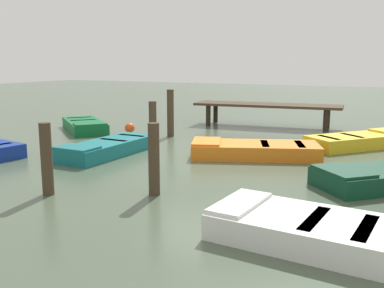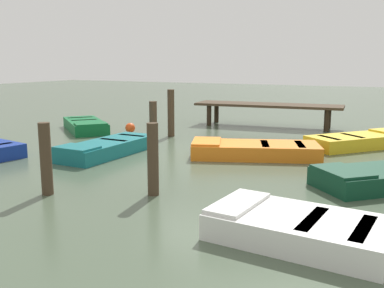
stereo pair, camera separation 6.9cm
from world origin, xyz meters
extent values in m
plane|color=#475642|center=(0.00, 0.00, 0.00)|extent=(80.00, 80.00, 0.00)
cube|color=#423323|center=(0.19, 6.65, 0.90)|extent=(6.13, 2.07, 0.10)
cylinder|color=#2E2318|center=(2.53, 7.40, 0.42)|extent=(0.20, 0.20, 0.85)
cylinder|color=#2E2318|center=(2.64, 6.37, 0.42)|extent=(0.20, 0.20, 0.85)
cylinder|color=#2E2318|center=(-2.25, 6.92, 0.42)|extent=(0.20, 0.20, 0.85)
cylinder|color=#2E2318|center=(-2.15, 5.89, 0.42)|extent=(0.20, 0.20, 0.85)
cube|color=silver|center=(4.19, -4.74, 0.20)|extent=(2.72, 1.71, 0.40)
cube|color=#334772|center=(4.19, -4.74, 0.34)|extent=(2.31, 1.35, 0.04)
cube|color=silver|center=(3.17, -4.66, 0.43)|extent=(0.68, 1.39, 0.06)
cube|color=navy|center=(4.38, -4.76, 0.38)|extent=(0.30, 1.18, 0.04)
cube|color=navy|center=(5.10, -4.82, 0.38)|extent=(0.30, 1.18, 0.04)
cube|color=#14666B|center=(-2.28, -0.92, 0.20)|extent=(1.30, 3.36, 0.40)
cube|color=beige|center=(-2.28, -0.92, 0.34)|extent=(1.02, 2.86, 0.04)
cube|color=#14666B|center=(-2.31, -2.22, 0.43)|extent=(1.11, 0.76, 0.06)
cube|color=#9B9789|center=(-2.27, -0.67, 0.38)|extent=(0.95, 0.23, 0.04)
cube|color=#9B9789|center=(-2.25, 0.25, 0.38)|extent=(0.95, 0.23, 0.04)
cube|color=#0F602D|center=(-5.87, 2.33, 0.20)|extent=(3.23, 3.00, 0.40)
cube|color=orange|center=(-5.87, 2.33, 0.34)|extent=(2.69, 2.48, 0.04)
cube|color=#0F602D|center=(-4.93, 1.54, 0.43)|extent=(1.26, 1.32, 0.06)
cube|color=#B06E1E|center=(-6.05, 2.48, 0.38)|extent=(0.79, 0.88, 0.04)
cube|color=#B06E1E|center=(-6.72, 3.04, 0.38)|extent=(0.79, 0.88, 0.04)
cube|color=orange|center=(1.67, 0.66, 0.20)|extent=(3.82, 2.62, 0.40)
cube|color=black|center=(1.67, 0.66, 0.34)|extent=(3.21, 2.13, 0.04)
cube|color=orange|center=(0.38, 0.16, 0.43)|extent=(1.19, 1.48, 0.06)
cube|color=black|center=(1.92, 0.76, 0.38)|extent=(0.59, 1.11, 0.04)
cube|color=black|center=(2.83, 1.11, 0.38)|extent=(0.59, 1.11, 0.04)
cube|color=gold|center=(4.13, 3.51, 0.20)|extent=(3.11, 3.35, 0.40)
cube|color=#4C3319|center=(4.13, 3.51, 0.34)|extent=(2.58, 2.79, 0.04)
cube|color=#42301E|center=(3.97, 3.31, 0.38)|extent=(0.87, 0.78, 0.04)
cube|color=#42301E|center=(3.37, 2.61, 0.38)|extent=(0.87, 0.78, 0.04)
cube|color=#0C3823|center=(4.37, -1.70, 0.43)|extent=(1.44, 1.45, 0.06)
cylinder|color=#423323|center=(-2.42, 1.82, 0.67)|extent=(0.26, 0.26, 1.34)
cylinder|color=#423323|center=(0.99, -3.72, 0.74)|extent=(0.23, 0.23, 1.48)
cylinder|color=#423323|center=(-0.96, -4.66, 0.74)|extent=(0.23, 0.23, 1.48)
cylinder|color=#423323|center=(-2.21, 2.71, 0.85)|extent=(0.25, 0.25, 1.70)
cylinder|color=#262626|center=(-3.57, 2.08, 0.06)|extent=(0.16, 0.16, 0.12)
sphere|color=#E54C19|center=(-3.57, 2.08, 0.30)|extent=(0.36, 0.36, 0.36)
camera|label=1|loc=(5.50, -11.10, 2.67)|focal=41.18mm
camera|label=2|loc=(5.57, -11.07, 2.67)|focal=41.18mm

